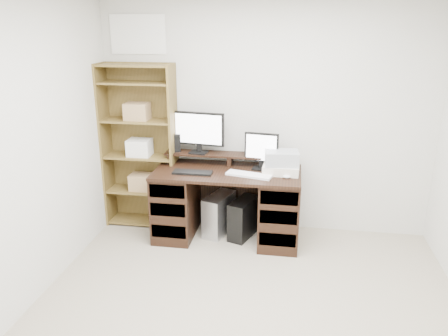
% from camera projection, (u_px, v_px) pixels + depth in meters
% --- Properties ---
extents(room, '(3.54, 4.04, 2.54)m').
position_uv_depth(room, '(243.00, 182.00, 2.74)').
color(room, '#9E927C').
rests_on(room, ground).
extents(desk, '(1.50, 0.70, 0.75)m').
position_uv_depth(desk, '(227.00, 203.00, 4.60)').
color(desk, black).
rests_on(desk, ground).
extents(riser_shelf, '(1.40, 0.22, 0.12)m').
position_uv_depth(riser_shelf, '(230.00, 156.00, 4.65)').
color(riser_shelf, black).
rests_on(riser_shelf, desk).
extents(monitor_wide, '(0.55, 0.16, 0.44)m').
position_uv_depth(monitor_wide, '(199.00, 130.00, 4.61)').
color(monitor_wide, black).
rests_on(monitor_wide, riser_shelf).
extents(monitor_small, '(0.35, 0.15, 0.38)m').
position_uv_depth(monitor_small, '(261.00, 150.00, 4.47)').
color(monitor_small, black).
rests_on(monitor_small, desk).
extents(speaker, '(0.10, 0.10, 0.19)m').
position_uv_depth(speaker, '(176.00, 143.00, 4.70)').
color(speaker, black).
rests_on(speaker, riser_shelf).
extents(keyboard_black, '(0.40, 0.14, 0.02)m').
position_uv_depth(keyboard_black, '(192.00, 172.00, 4.40)').
color(keyboard_black, black).
rests_on(keyboard_black, desk).
extents(keyboard_white, '(0.48, 0.24, 0.02)m').
position_uv_depth(keyboard_white, '(249.00, 175.00, 4.33)').
color(keyboard_white, white).
rests_on(keyboard_white, desk).
extents(mouse, '(0.09, 0.06, 0.03)m').
position_uv_depth(mouse, '(287.00, 177.00, 4.26)').
color(mouse, silver).
rests_on(mouse, desk).
extents(printer, '(0.37, 0.28, 0.09)m').
position_uv_depth(printer, '(281.00, 169.00, 4.40)').
color(printer, beige).
rests_on(printer, desk).
extents(basket, '(0.35, 0.27, 0.14)m').
position_uv_depth(basket, '(282.00, 158.00, 4.36)').
color(basket, '#999DA3').
rests_on(basket, printer).
extents(tower_silver, '(0.33, 0.48, 0.44)m').
position_uv_depth(tower_silver, '(219.00, 214.00, 4.74)').
color(tower_silver, '#B0B1B7').
rests_on(tower_silver, ground).
extents(tower_black, '(0.31, 0.45, 0.42)m').
position_uv_depth(tower_black, '(243.00, 218.00, 4.67)').
color(tower_black, black).
rests_on(tower_black, ground).
extents(bookshelf, '(0.80, 0.30, 1.80)m').
position_uv_depth(bookshelf, '(140.00, 145.00, 4.78)').
color(bookshelf, brown).
rests_on(bookshelf, ground).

